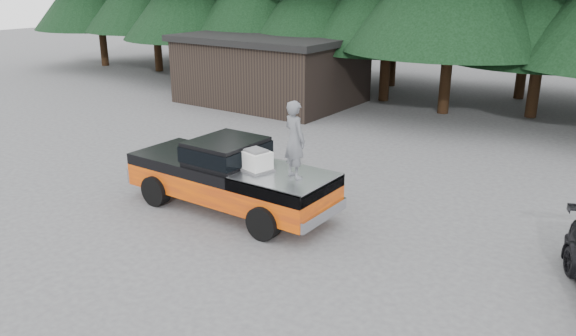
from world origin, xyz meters
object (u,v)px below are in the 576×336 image
Objects in this scene: man_on_bed at (295,140)px; utility_building at (271,68)px; air_compressor at (256,161)px; pickup_truck at (230,186)px.

man_on_bed is 0.22× the size of utility_building.
utility_building is at bearing 138.76° from air_compressor.
utility_building is at bearing 122.31° from pickup_truck.
air_compressor is 1.29m from man_on_bed.
pickup_truck is 1.34m from air_compressor.
air_compressor is (0.98, -0.13, 0.90)m from pickup_truck.
utility_building is (-8.43, 11.90, 0.10)m from air_compressor.
pickup_truck is 3.18× the size of man_on_bed.
man_on_bed reaches higher than pickup_truck.
utility_building is at bearing -28.86° from man_on_bed.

